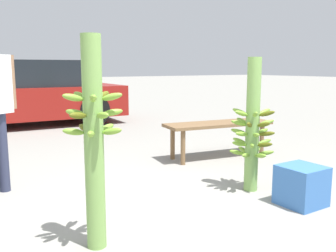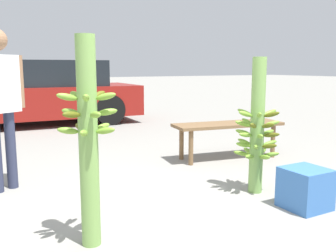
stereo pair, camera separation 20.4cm
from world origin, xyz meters
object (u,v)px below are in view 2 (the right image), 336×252
vendor_person (0,94)px  market_bench (228,128)px  banana_stalk_left (88,139)px  produce_crate (305,188)px  banana_stalk_center (257,128)px  parked_car (45,93)px

vendor_person → market_bench: bearing=-29.4°
banana_stalk_left → produce_crate: banana_stalk_left is taller
vendor_person → produce_crate: vendor_person is taller
banana_stalk_center → produce_crate: banana_stalk_center is taller
parked_car → produce_crate: size_ratio=11.41×
banana_stalk_center → banana_stalk_left: bearing=-170.6°
banana_stalk_left → parked_car: 6.02m
vendor_person → parked_car: vendor_person is taller
market_bench → produce_crate: size_ratio=4.30×
market_bench → banana_stalk_center: bearing=-107.6°
banana_stalk_center → market_bench: banana_stalk_center is taller
banana_stalk_center → vendor_person: bearing=149.6°
banana_stalk_center → parked_car: parked_car is taller
vendor_person → parked_car: bearing=45.2°
banana_stalk_left → banana_stalk_center: bearing=9.4°
banana_stalk_left → market_bench: (2.38, 1.52, -0.33)m
banana_stalk_left → market_bench: banana_stalk_left is taller
vendor_person → produce_crate: 2.98m
market_bench → parked_car: (-1.50, 4.44, 0.24)m
banana_stalk_center → produce_crate: (0.08, -0.54, -0.46)m
banana_stalk_left → vendor_person: size_ratio=0.91×
vendor_person → produce_crate: size_ratio=4.45×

